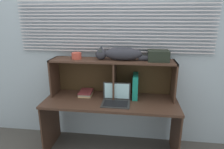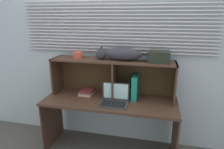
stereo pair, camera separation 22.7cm
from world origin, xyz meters
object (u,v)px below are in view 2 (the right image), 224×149
Objects in this scene: binder_upright at (135,87)px; storage_box at (159,57)px; book_stack at (87,92)px; laptop at (114,99)px; small_basket at (78,55)px; cat at (121,54)px.

storage_box reaches higher than binder_upright.
binder_upright is 0.64m from book_stack.
book_stack is (-0.41, 0.19, -0.02)m from laptop.
book_stack is 0.50m from small_basket.
laptop is at bearing -138.46° from binder_upright.
cat reaches higher than storage_box.
cat is 6.73× the size of small_basket.
laptop is 0.72m from small_basket.
book_stack is (-0.45, -0.00, -0.52)m from cat.
laptop is at bearing -24.97° from book_stack.
book_stack is (-0.63, -0.00, -0.12)m from binder_upright.
storage_box is at bearing 22.20° from laptop.
book_stack is at bearing 155.03° from laptop.
cat is at bearing 0.24° from book_stack.
storage_box is at bearing 0.12° from book_stack.
binder_upright reaches higher than book_stack.
cat is 2.46× the size of laptop.
small_basket reaches higher than binder_upright.
cat reaches higher than laptop.
cat is at bearing 180.00° from binder_upright.
cat is 3.33× the size of storage_box.
storage_box is (0.99, 0.00, 0.03)m from small_basket.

